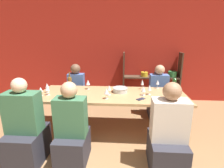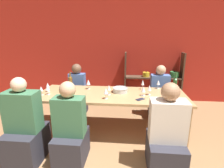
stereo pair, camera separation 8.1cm
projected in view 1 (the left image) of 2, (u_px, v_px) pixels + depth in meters
name	position (u px, v px, depth m)	size (l,w,h in m)	color
wall_back_red	(122.00, 51.00, 4.70)	(8.80, 0.06, 2.70)	red
shelf_unit	(151.00, 85.00, 4.69)	(1.49, 0.30, 1.33)	#4C3828
dining_table	(112.00, 98.00, 3.10)	(2.59, 0.93, 0.76)	tan
mixing_bowl	(120.00, 90.00, 3.16)	(0.28, 0.28, 0.08)	#B7BABC
wine_bottle_green	(174.00, 83.00, 3.29)	(0.07, 0.07, 0.33)	#1E4C23
wine_bottle_dark	(70.00, 82.00, 3.38)	(0.08, 0.08, 0.32)	brown
wine_glass_red_a	(73.00, 88.00, 3.07)	(0.08, 0.08, 0.15)	white
wine_glass_red_b	(88.00, 83.00, 3.30)	(0.08, 0.08, 0.18)	white
wine_glass_white_a	(41.00, 90.00, 2.96)	(0.07, 0.07, 0.15)	white
wine_glass_empty_a	(142.00, 82.00, 3.30)	(0.06, 0.06, 0.19)	white
wine_glass_white_b	(144.00, 89.00, 2.96)	(0.07, 0.07, 0.17)	white
wine_glass_red_c	(47.00, 86.00, 3.11)	(0.06, 0.06, 0.17)	white
wine_glass_red_d	(47.00, 88.00, 2.98)	(0.07, 0.07, 0.17)	white
wine_glass_empty_b	(169.00, 89.00, 2.95)	(0.07, 0.07, 0.18)	white
wine_glass_white_c	(149.00, 88.00, 3.00)	(0.07, 0.07, 0.17)	white
wine_glass_red_e	(158.00, 82.00, 3.36)	(0.07, 0.07, 0.17)	white
wine_glass_empty_c	(107.00, 91.00, 2.80)	(0.08, 0.08, 0.18)	white
wine_glass_white_d	(109.00, 88.00, 2.98)	(0.07, 0.07, 0.17)	white
cell_phone	(141.00, 99.00, 2.80)	(0.16, 0.15, 0.01)	#1E2338
person_near_a	(168.00, 139.00, 2.29)	(0.46, 0.57, 1.21)	#2D2D38
person_far_a	(77.00, 96.00, 3.94)	(0.35, 0.43, 1.16)	#2D2D38
person_near_b	(26.00, 133.00, 2.42)	(0.46, 0.57, 1.23)	#2D2D38
person_far_b	(158.00, 98.00, 3.86)	(0.39, 0.49, 1.15)	#2D2D38
person_near_c	(72.00, 134.00, 2.43)	(0.42, 0.52, 1.18)	#2D2D38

